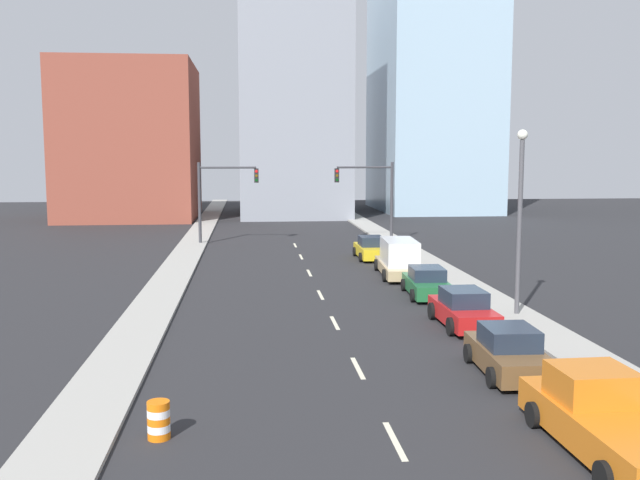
# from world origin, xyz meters

# --- Properties ---
(sidewalk_left) EXTENTS (2.16, 100.78, 0.14)m
(sidewalk_left) POSITION_xyz_m (-7.90, 50.39, 0.07)
(sidewalk_left) COLOR #9E9B93
(sidewalk_left) RESTS_ON ground
(sidewalk_right) EXTENTS (2.16, 100.78, 0.14)m
(sidewalk_right) POSITION_xyz_m (7.90, 50.39, 0.07)
(sidewalk_right) COLOR #9E9B93
(sidewalk_right) RESTS_ON ground
(lane_stripe_at_8m) EXTENTS (0.16, 2.40, 0.01)m
(lane_stripe_at_8m) POSITION_xyz_m (0.00, 8.15, 0.00)
(lane_stripe_at_8m) COLOR beige
(lane_stripe_at_8m) RESTS_ON ground
(lane_stripe_at_14m) EXTENTS (0.16, 2.40, 0.01)m
(lane_stripe_at_14m) POSITION_xyz_m (0.00, 14.16, 0.00)
(lane_stripe_at_14m) COLOR beige
(lane_stripe_at_14m) RESTS_ON ground
(lane_stripe_at_21m) EXTENTS (0.16, 2.40, 0.01)m
(lane_stripe_at_21m) POSITION_xyz_m (0.00, 20.51, 0.00)
(lane_stripe_at_21m) COLOR beige
(lane_stripe_at_21m) RESTS_ON ground
(lane_stripe_at_26m) EXTENTS (0.16, 2.40, 0.01)m
(lane_stripe_at_26m) POSITION_xyz_m (0.00, 26.48, 0.00)
(lane_stripe_at_26m) COLOR beige
(lane_stripe_at_26m) RESTS_ON ground
(lane_stripe_at_33m) EXTENTS (0.16, 2.40, 0.01)m
(lane_stripe_at_33m) POSITION_xyz_m (0.00, 33.14, 0.00)
(lane_stripe_at_33m) COLOR beige
(lane_stripe_at_33m) RESTS_ON ground
(lane_stripe_at_40m) EXTENTS (0.16, 2.40, 0.01)m
(lane_stripe_at_40m) POSITION_xyz_m (0.00, 39.86, 0.00)
(lane_stripe_at_40m) COLOR beige
(lane_stripe_at_40m) RESTS_ON ground
(lane_stripe_at_46m) EXTENTS (0.16, 2.40, 0.01)m
(lane_stripe_at_46m) POSITION_xyz_m (0.00, 46.12, 0.00)
(lane_stripe_at_46m) COLOR beige
(lane_stripe_at_46m) RESTS_ON ground
(building_brick_left) EXTENTS (14.00, 16.00, 16.70)m
(building_brick_left) POSITION_xyz_m (-16.29, 71.77, 8.35)
(building_brick_left) COLOR brown
(building_brick_left) RESTS_ON ground
(building_office_center) EXTENTS (12.00, 20.00, 26.21)m
(building_office_center) POSITION_xyz_m (1.57, 75.77, 13.10)
(building_office_center) COLOR gray
(building_office_center) RESTS_ON ground
(building_glass_right) EXTENTS (13.00, 20.00, 37.39)m
(building_glass_right) POSITION_xyz_m (19.16, 79.77, 18.69)
(building_glass_right) COLOR #99B7CC
(building_glass_right) RESTS_ON ground
(traffic_signal_left) EXTENTS (4.70, 0.35, 6.37)m
(traffic_signal_left) POSITION_xyz_m (-6.00, 47.43, 4.15)
(traffic_signal_left) COLOR #38383D
(traffic_signal_left) RESTS_ON ground
(traffic_signal_right) EXTENTS (4.70, 0.35, 6.37)m
(traffic_signal_right) POSITION_xyz_m (6.48, 47.43, 4.15)
(traffic_signal_right) COLOR #38383D
(traffic_signal_right) RESTS_ON ground
(traffic_barrel) EXTENTS (0.56, 0.56, 0.95)m
(traffic_barrel) POSITION_xyz_m (-5.77, 8.86, 0.47)
(traffic_barrel) COLOR orange
(traffic_barrel) RESTS_ON ground
(street_lamp) EXTENTS (0.44, 0.44, 8.02)m
(street_lamp) POSITION_xyz_m (7.98, 20.90, 4.67)
(street_lamp) COLOR #4C4C51
(street_lamp) RESTS_ON ground
(pickup_truck_orange) EXTENTS (2.42, 5.79, 1.81)m
(pickup_truck_orange) POSITION_xyz_m (4.82, 7.08, 0.75)
(pickup_truck_orange) COLOR orange
(pickup_truck_orange) RESTS_ON ground
(sedan_brown) EXTENTS (2.20, 4.28, 1.54)m
(sedan_brown) POSITION_xyz_m (4.69, 13.06, 0.70)
(sedan_brown) COLOR brown
(sedan_brown) RESTS_ON ground
(sedan_red) EXTENTS (2.08, 4.50, 1.55)m
(sedan_red) POSITION_xyz_m (5.13, 19.36, 0.71)
(sedan_red) COLOR red
(sedan_red) RESTS_ON ground
(sedan_green) EXTENTS (2.26, 4.60, 1.45)m
(sedan_green) POSITION_xyz_m (5.21, 25.67, 0.66)
(sedan_green) COLOR #1E6033
(sedan_green) RESTS_ON ground
(box_truck_tan) EXTENTS (2.57, 6.22, 2.14)m
(box_truck_tan) POSITION_xyz_m (5.04, 31.49, 1.02)
(box_truck_tan) COLOR tan
(box_truck_tan) RESTS_ON ground
(sedan_yellow) EXTENTS (2.02, 4.46, 1.52)m
(sedan_yellow) POSITION_xyz_m (4.62, 38.50, 0.69)
(sedan_yellow) COLOR gold
(sedan_yellow) RESTS_ON ground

